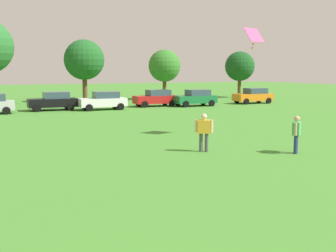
{
  "coord_description": "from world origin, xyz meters",
  "views": [
    {
      "loc": [
        -2.76,
        -1.72,
        3.65
      ],
      "look_at": [
        2.62,
        10.34,
        1.88
      ],
      "focal_mm": 44.63,
      "sensor_mm": 36.0,
      "label": 1
    }
  ],
  "objects_px": {
    "parked_car_black_2": "(53,101)",
    "tree_far_right": "(240,66)",
    "adult_bystander": "(204,129)",
    "tree_center": "(84,60)",
    "parked_car_white_3": "(103,101)",
    "bystander_near_trees": "(296,131)",
    "kite": "(254,36)",
    "tree_right": "(164,66)",
    "parked_car_red_4": "(156,98)",
    "parked_car_green_5": "(196,98)",
    "parked_car_orange_6": "(253,96)"
  },
  "relations": [
    {
      "from": "tree_far_right",
      "to": "kite",
      "type": "bearing_deg",
      "value": -122.5
    },
    {
      "from": "tree_center",
      "to": "tree_right",
      "type": "relative_size",
      "value": 1.15
    },
    {
      "from": "bystander_near_trees",
      "to": "parked_car_white_3",
      "type": "height_order",
      "value": "parked_car_white_3"
    },
    {
      "from": "parked_car_red_4",
      "to": "parked_car_white_3",
      "type": "bearing_deg",
      "value": 13.97
    },
    {
      "from": "parked_car_orange_6",
      "to": "adult_bystander",
      "type": "bearing_deg",
      "value": 50.09
    },
    {
      "from": "parked_car_black_2",
      "to": "parked_car_red_4",
      "type": "height_order",
      "value": "same"
    },
    {
      "from": "tree_far_right",
      "to": "tree_right",
      "type": "bearing_deg",
      "value": 179.13
    },
    {
      "from": "parked_car_orange_6",
      "to": "tree_center",
      "type": "distance_m",
      "value": 19.38
    },
    {
      "from": "parked_car_green_5",
      "to": "tree_right",
      "type": "relative_size",
      "value": 0.7
    },
    {
      "from": "parked_car_black_2",
      "to": "parked_car_orange_6",
      "type": "distance_m",
      "value": 21.43
    },
    {
      "from": "adult_bystander",
      "to": "kite",
      "type": "distance_m",
      "value": 6.91
    },
    {
      "from": "bystander_near_trees",
      "to": "tree_center",
      "type": "distance_m",
      "value": 33.44
    },
    {
      "from": "parked_car_white_3",
      "to": "tree_center",
      "type": "xyz_separation_m",
      "value": [
        0.55,
        9.83,
        3.93
      ]
    },
    {
      "from": "parked_car_red_4",
      "to": "tree_far_right",
      "type": "height_order",
      "value": "tree_far_right"
    },
    {
      "from": "parked_car_black_2",
      "to": "tree_right",
      "type": "xyz_separation_m",
      "value": [
        14.8,
        8.58,
        3.3
      ]
    },
    {
      "from": "parked_car_black_2",
      "to": "parked_car_orange_6",
      "type": "xyz_separation_m",
      "value": [
        21.42,
        -0.77,
        0.0
      ]
    },
    {
      "from": "parked_car_black_2",
      "to": "tree_far_right",
      "type": "relative_size",
      "value": 0.7
    },
    {
      "from": "parked_car_green_5",
      "to": "adult_bystander",
      "type": "bearing_deg",
      "value": 63.09
    },
    {
      "from": "parked_car_orange_6",
      "to": "tree_right",
      "type": "xyz_separation_m",
      "value": [
        -6.62,
        9.36,
        3.3
      ]
    },
    {
      "from": "parked_car_green_5",
      "to": "parked_car_orange_6",
      "type": "relative_size",
      "value": 1.0
    },
    {
      "from": "parked_car_white_3",
      "to": "parked_car_orange_6",
      "type": "height_order",
      "value": "same"
    },
    {
      "from": "kite",
      "to": "tree_right",
      "type": "bearing_deg",
      "value": 75.87
    },
    {
      "from": "bystander_near_trees",
      "to": "kite",
      "type": "distance_m",
      "value": 6.6
    },
    {
      "from": "parked_car_black_2",
      "to": "parked_car_orange_6",
      "type": "bearing_deg",
      "value": 177.93
    },
    {
      "from": "kite",
      "to": "tree_right",
      "type": "height_order",
      "value": "tree_right"
    },
    {
      "from": "tree_right",
      "to": "parked_car_white_3",
      "type": "bearing_deg",
      "value": -136.62
    },
    {
      "from": "parked_car_red_4",
      "to": "tree_far_right",
      "type": "relative_size",
      "value": 0.7
    },
    {
      "from": "adult_bystander",
      "to": "kite",
      "type": "relative_size",
      "value": 1.27
    },
    {
      "from": "tree_right",
      "to": "tree_far_right",
      "type": "xyz_separation_m",
      "value": [
        10.89,
        -0.16,
        -0.02
      ]
    },
    {
      "from": "adult_bystander",
      "to": "tree_center",
      "type": "xyz_separation_m",
      "value": [
        1.77,
        31.19,
        3.76
      ]
    },
    {
      "from": "adult_bystander",
      "to": "parked_car_white_3",
      "type": "distance_m",
      "value": 21.39
    },
    {
      "from": "parked_car_red_4",
      "to": "parked_car_green_5",
      "type": "distance_m",
      "value": 4.04
    },
    {
      "from": "adult_bystander",
      "to": "tree_right",
      "type": "bearing_deg",
      "value": 99.24
    },
    {
      "from": "kite",
      "to": "parked_car_black_2",
      "type": "distance_m",
      "value": 21.83
    },
    {
      "from": "bystander_near_trees",
      "to": "tree_far_right",
      "type": "height_order",
      "value": "tree_far_right"
    },
    {
      "from": "bystander_near_trees",
      "to": "tree_center",
      "type": "bearing_deg",
      "value": -128.51
    },
    {
      "from": "parked_car_orange_6",
      "to": "tree_right",
      "type": "relative_size",
      "value": 0.7
    },
    {
      "from": "adult_bystander",
      "to": "parked_car_white_3",
      "type": "bearing_deg",
      "value": 116.5
    },
    {
      "from": "kite",
      "to": "parked_car_orange_6",
      "type": "distance_m",
      "value": 24.06
    },
    {
      "from": "bystander_near_trees",
      "to": "tree_far_right",
      "type": "relative_size",
      "value": 0.27
    },
    {
      "from": "parked_car_red_4",
      "to": "tree_center",
      "type": "relative_size",
      "value": 0.61
    },
    {
      "from": "kite",
      "to": "tree_center",
      "type": "distance_m",
      "value": 28.58
    },
    {
      "from": "parked_car_green_5",
      "to": "parked_car_red_4",
      "type": "bearing_deg",
      "value": -19.87
    },
    {
      "from": "parked_car_black_2",
      "to": "tree_far_right",
      "type": "xyz_separation_m",
      "value": [
        25.68,
        8.42,
        3.28
      ]
    },
    {
      "from": "parked_car_green_5",
      "to": "tree_far_right",
      "type": "height_order",
      "value": "tree_far_right"
    },
    {
      "from": "adult_bystander",
      "to": "parked_car_green_5",
      "type": "bearing_deg",
      "value": 92.85
    },
    {
      "from": "parked_car_black_2",
      "to": "tree_center",
      "type": "distance_m",
      "value": 10.55
    },
    {
      "from": "parked_car_green_5",
      "to": "parked_car_orange_6",
      "type": "bearing_deg",
      "value": -176.36
    },
    {
      "from": "tree_far_right",
      "to": "parked_car_white_3",
      "type": "bearing_deg",
      "value": -155.49
    },
    {
      "from": "parked_car_black_2",
      "to": "parked_car_green_5",
      "type": "distance_m",
      "value": 14.03
    }
  ]
}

